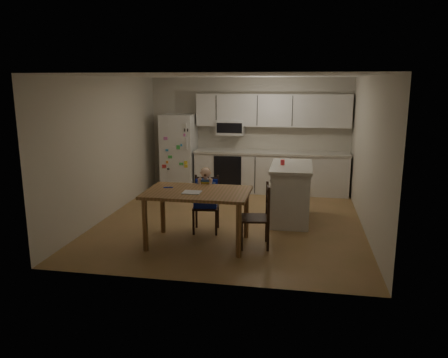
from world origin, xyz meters
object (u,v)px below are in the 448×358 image
Objects in this scene: red_cup at (283,162)px; kitchen_island at (291,192)px; chair_side at (261,212)px; dining_table at (197,198)px; chair_booster at (206,193)px; refrigerator at (179,152)px.

kitchen_island is at bearing 2.43° from red_cup.
kitchen_island is at bearing 156.01° from chair_side.
kitchen_island is 1.99m from dining_table.
red_cup is at bearing -177.57° from kitchen_island.
chair_booster is (-1.18, -0.83, -0.39)m from red_cup.
red_cup is at bearing 162.25° from chair_side.
refrigerator is 3.09m from red_cup.
refrigerator is 3.02m from chair_booster.
chair_booster is 1.10m from chair_side.
chair_booster is at bearing -147.95° from kitchen_island.
refrigerator reaches higher than chair_side.
kitchen_island reaches higher than dining_table.
red_cup is 1.89m from dining_table.
chair_booster is at bearing -144.80° from red_cup.
chair_booster reaches higher than dining_table.
dining_table is at bearing -96.03° from chair_booster.
chair_side is (0.95, -0.55, -0.11)m from chair_booster.
refrigerator is at bearing 107.66° from chair_booster.
dining_table is at bearing -69.78° from refrigerator.
kitchen_island reaches higher than chair_side.
chair_booster reaches higher than chair_side.
dining_table is 0.96m from chair_side.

